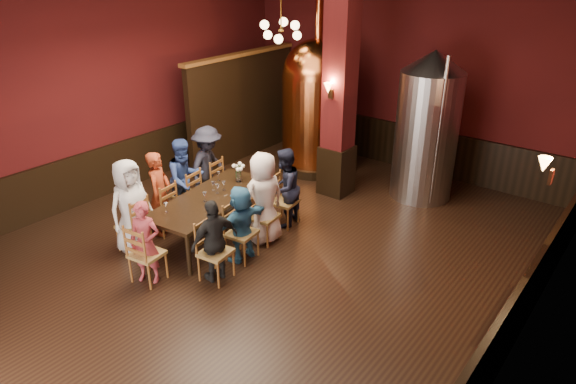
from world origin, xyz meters
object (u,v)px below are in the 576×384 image
Objects in this scene: dining_table at (211,200)px; rose_vase at (238,169)px; person_2 at (185,179)px; steel_vessel at (427,127)px; copper_kettle at (317,104)px; person_0 at (130,206)px; person_1 at (160,193)px.

rose_vase is at bearing 88.51° from dining_table.
person_2 reaches higher than dining_table.
steel_vessel is at bearing -28.45° from person_2.
copper_kettle is at bearing 97.15° from rose_vase.
dining_table is 1.58× the size of person_0.
copper_kettle reaches higher than person_1.
steel_vessel reaches higher than person_2.
steel_vessel reaches higher than dining_table.
person_1 is at bearing -120.75° from rose_vase.
person_0 is at bearing -108.69° from rose_vase.
person_1 is (-0.80, -0.44, 0.06)m from dining_table.
person_1 is at bearing -124.72° from steel_vessel.
copper_kettle is 2.57m from steel_vessel.
copper_kettle is (0.35, 4.19, 0.74)m from person_1.
steel_vessel is (2.92, 4.21, 0.71)m from person_1.
person_0 is 1.06× the size of person_1.
steel_vessel is at bearing 53.78° from rose_vase.
steel_vessel reaches higher than person_0.
person_0 is at bearing -93.08° from copper_kettle.
copper_kettle is at bearing 4.75° from person_2.
person_0 is at bearing 159.19° from person_1.
dining_table is at bearing -119.29° from steel_vessel.
dining_table is 0.83m from rose_vase.
person_2 is 1.00m from rose_vase.
person_2 is (-0.08, 0.65, 0.02)m from person_1.
person_0 is 1.33m from person_2.
person_2 is (-0.89, 0.22, 0.08)m from dining_table.
rose_vase is at bearing -126.22° from steel_vessel.
person_1 is at bearing 5.61° from person_0.
copper_kettle is at bearing 89.50° from dining_table.
steel_vessel is at bearing 53.31° from dining_table.
rose_vase is (0.81, 0.56, 0.22)m from person_2.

